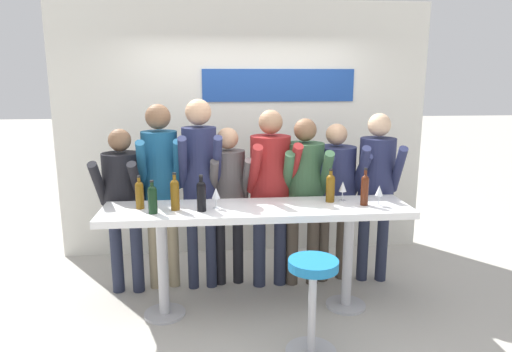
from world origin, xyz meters
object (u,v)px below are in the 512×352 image
object	(u,v)px
wine_bottle_0	(152,198)
person_far_left	(123,194)
person_center_left	(200,172)
person_far_right	(335,186)
wine_glass_2	(216,194)
wine_bottle_1	(330,187)
person_right	(304,185)
tasting_table	(257,222)
wine_bottle_2	(201,194)
bar_stool	(313,292)
wine_glass_0	(379,191)
wine_bottle_5	(365,188)
person_center	(228,189)
person_center_right	(270,180)
person_left	(161,176)
wine_bottle_4	(140,194)
wine_bottle_3	(175,193)
person_rightmost	(376,179)
wine_glass_1	(343,187)

from	to	relation	value
wine_bottle_0	person_far_left	bearing A→B (deg)	120.42
person_center_left	wine_bottle_0	xyz separation A→B (m)	(-0.37, -0.62, -0.08)
person_far_right	wine_glass_2	bearing A→B (deg)	-162.60
wine_bottle_0	wine_bottle_1	bearing A→B (deg)	7.81
person_right	wine_bottle_1	xyz separation A→B (m)	(0.15, -0.40, 0.07)
tasting_table	wine_bottle_2	bearing A→B (deg)	-170.35
bar_stool	wine_glass_0	size ratio (longest dim) A/B	4.25
bar_stool	wine_bottle_2	world-z (taller)	wine_bottle_2
wine_bottle_5	person_center	bearing A→B (deg)	151.86
person_center_right	wine_bottle_2	size ratio (longest dim) A/B	5.74
wine_bottle_5	person_left	bearing A→B (deg)	161.61
person_far_right	wine_bottle_5	distance (m)	0.63
person_far_left	person_right	bearing A→B (deg)	4.56
wine_glass_2	bar_stool	bearing A→B (deg)	-44.31
bar_stool	wine_bottle_2	bearing A→B (deg)	143.23
wine_bottle_4	wine_bottle_5	distance (m)	1.91
person_center_left	wine_glass_2	world-z (taller)	person_center_left
wine_bottle_3	person_far_left	bearing A→B (deg)	135.37
person_rightmost	wine_glass_1	distance (m)	0.60
person_left	bar_stool	bearing A→B (deg)	-52.16
wine_glass_2	person_center	bearing A→B (deg)	78.09
person_rightmost	person_far_right	bearing A→B (deg)	179.83
person_center_left	wine_bottle_2	xyz separation A→B (m)	(0.02, -0.59, -0.07)
person_left	wine_bottle_1	xyz separation A→B (m)	(1.52, -0.46, -0.03)
person_rightmost	wine_glass_0	distance (m)	0.60
bar_stool	wine_bottle_0	bearing A→B (deg)	154.34
person_center_right	wine_glass_1	size ratio (longest dim) A/B	9.90
wine_bottle_1	wine_bottle_5	size ratio (longest dim) A/B	0.91
person_far_left	wine_bottle_2	xyz separation A→B (m)	(0.74, -0.57, 0.12)
person_center_right	wine_bottle_2	world-z (taller)	person_center_right
wine_bottle_2	wine_bottle_4	size ratio (longest dim) A/B	1.08
wine_bottle_0	bar_stool	bearing A→B (deg)	-25.66
person_far_left	person_rightmost	xyz separation A→B (m)	(2.44, 0.02, 0.08)
person_far_right	wine_bottle_5	world-z (taller)	person_far_right
person_center	wine_bottle_5	distance (m)	1.31
person_center_right	wine_glass_1	distance (m)	0.71
bar_stool	person_left	world-z (taller)	person_left
tasting_table	person_right	world-z (taller)	person_right
person_right	wine_glass_2	distance (m)	1.00
bar_stool	person_far_left	size ratio (longest dim) A/B	0.47
person_far_left	wine_glass_2	distance (m)	1.00
bar_stool	person_center_left	xyz separation A→B (m)	(-0.83, 1.20, 0.67)
person_center	wine_glass_2	world-z (taller)	person_center
person_rightmost	wine_bottle_0	world-z (taller)	person_rightmost
person_left	wine_glass_0	size ratio (longest dim) A/B	10.21
wine_glass_0	wine_glass_2	size ratio (longest dim) A/B	1.00
person_center_left	person_center	world-z (taller)	person_center_left
wine_bottle_1	wine_glass_2	xyz separation A→B (m)	(-1.01, -0.11, -0.01)
person_far_left	wine_bottle_0	world-z (taller)	person_far_left
wine_bottle_4	wine_glass_1	distance (m)	1.76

